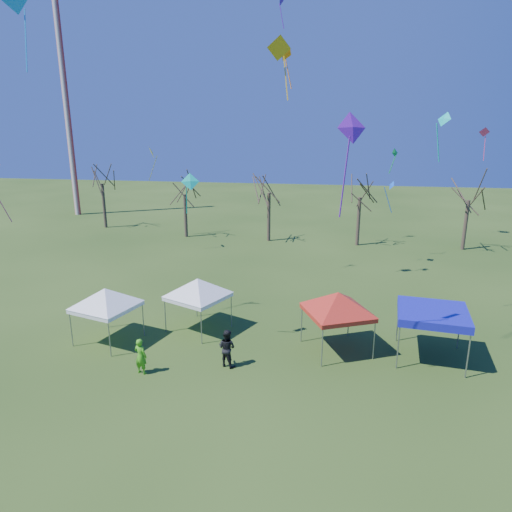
{
  "coord_description": "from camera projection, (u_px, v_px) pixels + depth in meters",
  "views": [
    {
      "loc": [
        3.54,
        -18.26,
        10.7
      ],
      "look_at": [
        -0.03,
        3.0,
        4.56
      ],
      "focal_mm": 32.0,
      "sensor_mm": 36.0,
      "label": 1
    }
  ],
  "objects": [
    {
      "name": "tent_white_mid",
      "position": [
        198.0,
        282.0,
        24.24
      ],
      "size": [
        3.58,
        3.58,
        3.37
      ],
      "rotation": [
        0.0,
        0.0,
        -0.43
      ],
      "color": "gray",
      "rests_on": "ground"
    },
    {
      "name": "tree_1",
      "position": [
        184.0,
        179.0,
        44.32
      ],
      "size": [
        3.42,
        3.42,
        7.54
      ],
      "color": "#3D2D21",
      "rests_on": "ground"
    },
    {
      "name": "kite_5",
      "position": [
        352.0,
        129.0,
        16.4
      ],
      "size": [
        1.25,
        0.97,
        3.89
      ],
      "rotation": [
        0.0,
        0.0,
        0.52
      ],
      "color": "purple",
      "rests_on": "ground"
    },
    {
      "name": "kite_24",
      "position": [
        286.0,
        55.0,
        27.69
      ],
      "size": [
        1.04,
        1.12,
        2.39
      ],
      "rotation": [
        0.0,
        0.0,
        4.13
      ],
      "color": "orange",
      "rests_on": "ground"
    },
    {
      "name": "kite_27",
      "position": [
        279.0,
        49.0,
        19.75
      ],
      "size": [
        1.2,
        0.92,
        2.71
      ],
      "rotation": [
        0.0,
        0.0,
        3.55
      ],
      "color": "gold",
      "rests_on": "ground"
    },
    {
      "name": "kite_8",
      "position": [
        15.0,
        1.0,
        20.52
      ],
      "size": [
        1.3,
        0.66,
        3.7
      ],
      "rotation": [
        0.0,
        0.0,
        3.28
      ],
      "color": "#1689E9",
      "rests_on": "ground"
    },
    {
      "name": "person_green",
      "position": [
        141.0,
        356.0,
        20.3
      ],
      "size": [
        0.69,
        0.54,
        1.68
      ],
      "primitive_type": "imported",
      "rotation": [
        0.0,
        0.0,
        2.89
      ],
      "color": "#44AE1B",
      "rests_on": "ground"
    },
    {
      "name": "kite_1",
      "position": [
        190.0,
        182.0,
        20.72
      ],
      "size": [
        0.95,
        0.74,
        1.89
      ],
      "rotation": [
        0.0,
        0.0,
        0.39
      ],
      "color": "#0CC0A0",
      "rests_on": "ground"
    },
    {
      "name": "kite_17",
      "position": [
        444.0,
        120.0,
        22.89
      ],
      "size": [
        0.86,
        0.93,
        2.53
      ],
      "rotation": [
        0.0,
        0.0,
        5.36
      ],
      "color": "#0CC0B0",
      "rests_on": "ground"
    },
    {
      "name": "tree_3",
      "position": [
        361.0,
        180.0,
        40.99
      ],
      "size": [
        3.59,
        3.59,
        7.91
      ],
      "color": "#3D2D21",
      "rests_on": "ground"
    },
    {
      "name": "kite_19",
      "position": [
        395.0,
        154.0,
        35.78
      ],
      "size": [
        0.7,
        0.72,
        2.0
      ],
      "rotation": [
        0.0,
        0.0,
        0.83
      ],
      "color": "green",
      "rests_on": "ground"
    },
    {
      "name": "tree_0",
      "position": [
        101.0,
        168.0,
        48.32
      ],
      "size": [
        3.83,
        3.83,
        8.44
      ],
      "color": "#3D2D21",
      "rests_on": "ground"
    },
    {
      "name": "tree_2",
      "position": [
        269.0,
        175.0,
        42.59
      ],
      "size": [
        3.71,
        3.71,
        8.18
      ],
      "color": "#3D2D21",
      "rests_on": "ground"
    },
    {
      "name": "tent_blue",
      "position": [
        433.0,
        314.0,
        21.26
      ],
      "size": [
        3.48,
        3.48,
        2.46
      ],
      "rotation": [
        0.0,
        0.0,
        -0.12
      ],
      "color": "gray",
      "rests_on": "ground"
    },
    {
      "name": "kite_12",
      "position": [
        484.0,
        133.0,
        36.03
      ],
      "size": [
        0.84,
        0.43,
        2.62
      ],
      "rotation": [
        0.0,
        0.0,
        3.13
      ],
      "color": "#E6336F",
      "rests_on": "ground"
    },
    {
      "name": "radio_mast",
      "position": [
        67.0,
        111.0,
        54.09
      ],
      "size": [
        0.7,
        0.7,
        25.0
      ],
      "primitive_type": "cylinder",
      "color": "silver",
      "rests_on": "ground"
    },
    {
      "name": "kite_13",
      "position": [
        152.0,
        152.0,
        38.03
      ],
      "size": [
        1.03,
        1.22,
        2.86
      ],
      "rotation": [
        0.0,
        0.0,
        2.04
      ],
      "color": "yellow",
      "rests_on": "ground"
    },
    {
      "name": "tree_4",
      "position": [
        471.0,
        182.0,
        39.48
      ],
      "size": [
        3.58,
        3.58,
        7.89
      ],
      "color": "#3D2D21",
      "rests_on": "ground"
    },
    {
      "name": "tent_red",
      "position": [
        338.0,
        296.0,
        21.87
      ],
      "size": [
        3.76,
        3.76,
        3.53
      ],
      "rotation": [
        0.0,
        0.0,
        0.43
      ],
      "color": "gray",
      "rests_on": "ground"
    },
    {
      "name": "person_dark",
      "position": [
        227.0,
        348.0,
        20.93
      ],
      "size": [
        1.06,
        0.94,
        1.79
      ],
      "primitive_type": "imported",
      "rotation": [
        0.0,
        0.0,
        2.78
      ],
      "color": "black",
      "rests_on": "ground"
    },
    {
      "name": "ground",
      "position": [
        246.0,
        370.0,
        20.82
      ],
      "size": [
        140.0,
        140.0,
        0.0
      ],
      "primitive_type": "plane",
      "color": "#274215",
      "rests_on": "ground"
    },
    {
      "name": "tent_white_west",
      "position": [
        105.0,
        292.0,
        22.87
      ],
      "size": [
        3.64,
        3.64,
        3.33
      ],
      "rotation": [
        0.0,
        0.0,
        -0.28
      ],
      "color": "gray",
      "rests_on": "ground"
    },
    {
      "name": "kite_22",
      "position": [
        391.0,
        187.0,
        34.76
      ],
      "size": [
        0.8,
        0.92,
        2.55
      ],
      "rotation": [
        0.0,
        0.0,
        5.05
      ],
      "color": "blue",
      "rests_on": "ground"
    },
    {
      "name": "kite_18",
      "position": [
        281.0,
        0.0,
        26.44
      ],
      "size": [
        0.4,
        0.76,
        1.91
      ],
      "rotation": [
        0.0,
        0.0,
        4.49
      ],
      "color": "#521AB6",
      "rests_on": "ground"
    }
  ]
}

